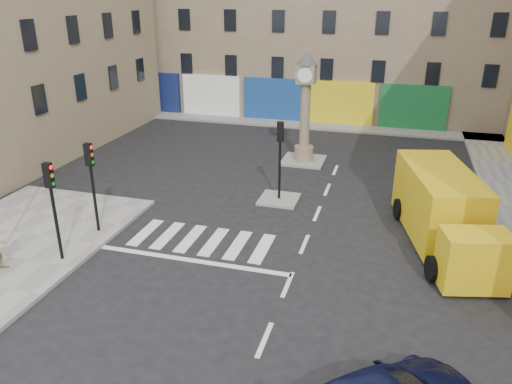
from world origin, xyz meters
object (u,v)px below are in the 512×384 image
at_px(traffic_light_left_far, 91,173).
at_px(traffic_light_island, 280,148).
at_px(traffic_light_left_near, 52,196).
at_px(yellow_van, 443,211).
at_px(clock_pillar, 306,101).

xyz_separation_m(traffic_light_left_far, traffic_light_island, (6.30, 5.40, -0.03)).
distance_m(traffic_light_left_near, yellow_van, 14.53).
distance_m(traffic_light_left_near, clock_pillar, 15.19).
relative_size(traffic_light_left_far, yellow_van, 0.47).
bearing_deg(yellow_van, clock_pillar, 116.61).
relative_size(traffic_light_island, yellow_van, 0.47).
bearing_deg(traffic_light_island, traffic_light_left_far, -139.40).
height_order(traffic_light_left_far, clock_pillar, clock_pillar).
xyz_separation_m(traffic_light_left_near, traffic_light_island, (6.30, 7.80, -0.03)).
bearing_deg(traffic_light_left_near, yellow_van, 22.38).
distance_m(traffic_light_left_near, traffic_light_left_far, 2.40).
xyz_separation_m(traffic_light_left_near, traffic_light_left_far, (0.00, 2.40, 0.00)).
xyz_separation_m(clock_pillar, yellow_van, (7.08, -8.28, -2.19)).
bearing_deg(clock_pillar, yellow_van, -49.46).
bearing_deg(yellow_van, traffic_light_island, 148.16).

